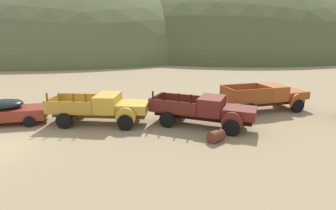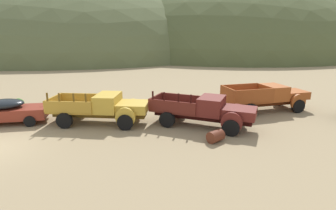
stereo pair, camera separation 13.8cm
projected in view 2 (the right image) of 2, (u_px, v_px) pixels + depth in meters
hill_center at (88, 51)px, 79.56m from camera, size 86.97×82.68×38.83m
hill_distant at (216, 50)px, 85.45m from camera, size 81.49×87.08×41.29m
car_rust_red at (12, 111)px, 16.92m from camera, size 4.92×2.78×1.57m
truck_faded_yellow at (107, 108)px, 16.85m from camera, size 6.19×2.73×2.16m
truck_oxblood at (209, 111)px, 16.18m from camera, size 6.56×3.92×2.16m
truck_oxide_orange at (271, 97)px, 19.62m from camera, size 6.65×3.90×1.91m
oil_drum_spare at (216, 136)px, 14.11m from camera, size 1.05×1.04×0.63m
bush_back_edge at (19, 104)px, 20.71m from camera, size 0.89×0.81×0.89m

